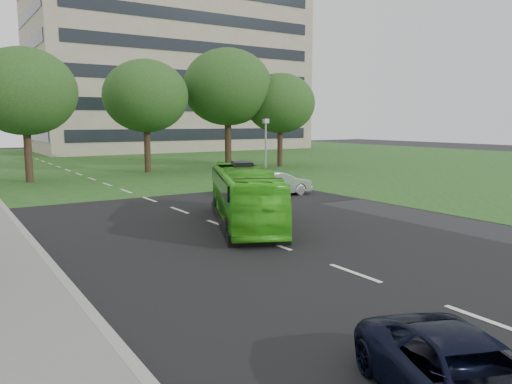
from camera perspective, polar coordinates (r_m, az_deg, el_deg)
ground at (r=15.93m, az=6.19°, el=-7.46°), size 160.00×160.00×0.00m
street_surfaces at (r=36.15m, az=-17.54°, el=0.95°), size 120.00×120.00×0.15m
office_building at (r=80.80m, az=-9.72°, el=13.77°), size 40.10×20.10×25.00m
tree_park_b at (r=38.75m, az=-24.97°, el=10.36°), size 7.15×7.15×9.37m
tree_park_c at (r=43.03m, az=-12.49°, el=10.64°), size 7.05×7.05×9.37m
tree_park_d at (r=46.90m, az=-3.26°, el=11.86°), size 8.26×8.26×10.93m
tree_park_e at (r=47.84m, az=2.79°, el=10.08°), size 6.59×6.59×8.79m
bus at (r=20.64m, az=-1.31°, el=-0.46°), size 5.27×8.69×2.40m
sedan at (r=28.79m, az=2.37°, el=0.96°), size 4.34×1.68×1.41m
suv at (r=8.13m, az=23.18°, el=-19.35°), size 3.34×4.64×1.17m
camera_pole at (r=35.41m, az=1.12°, el=5.81°), size 0.41×0.36×4.46m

